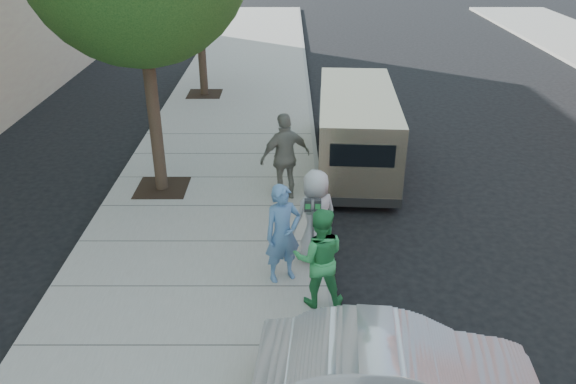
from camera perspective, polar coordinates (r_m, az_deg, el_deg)
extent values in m
plane|color=black|center=(11.35, -3.53, -5.63)|extent=(120.00, 120.00, 0.00)
cube|color=gray|center=(11.41, -8.58, -5.26)|extent=(5.00, 60.00, 0.15)
cube|color=gray|center=(11.31, 3.79, -5.31)|extent=(0.12, 60.00, 0.16)
cube|color=black|center=(13.68, -12.65, 0.44)|extent=(1.20, 1.20, 0.01)
cylinder|color=#38281E|center=(12.95, -13.52, 8.30)|extent=(0.28, 0.28, 3.96)
cube|color=black|center=(20.66, -8.46, 9.84)|extent=(1.20, 1.20, 0.01)
cylinder|color=#38281E|center=(20.22, -8.81, 14.60)|extent=(0.28, 0.28, 3.52)
cylinder|color=gray|center=(10.17, 2.44, -5.05)|extent=(0.06, 0.06, 1.13)
cube|color=gray|center=(9.86, 2.51, -2.06)|extent=(0.22, 0.06, 0.08)
cube|color=#2D2D30|center=(9.79, 2.03, -1.34)|extent=(0.12, 0.10, 0.22)
cube|color=#2D2D30|center=(9.80, 3.03, -1.34)|extent=(0.12, 0.10, 0.22)
cube|color=#C8B390|center=(14.39, 6.95, 6.40)|extent=(2.16, 5.08, 1.83)
cube|color=#C8B390|center=(17.10, 6.46, 8.13)|extent=(1.72, 0.61, 0.78)
cube|color=black|center=(11.95, 7.57, 3.67)|extent=(1.38, 0.11, 0.51)
cylinder|color=black|center=(16.17, 3.66, 5.99)|extent=(0.28, 0.71, 0.70)
cylinder|color=black|center=(16.26, 9.42, 5.79)|extent=(0.28, 0.71, 0.70)
cylinder|color=black|center=(13.06, 3.56, 0.73)|extent=(0.28, 0.71, 0.70)
cylinder|color=black|center=(13.17, 10.63, 0.52)|extent=(0.28, 0.71, 0.70)
imported|color=silver|center=(7.87, 11.10, -17.76)|extent=(3.84, 1.62, 1.23)
imported|color=#537EB0|center=(9.71, -0.54, -4.26)|extent=(0.79, 0.68, 1.83)
imported|color=#31964F|center=(9.16, 3.18, -6.68)|extent=(0.86, 0.67, 1.76)
imported|color=#B2B2B5|center=(10.33, 2.80, -2.41)|extent=(1.03, 0.90, 1.78)
imported|color=gray|center=(12.47, -0.28, 3.58)|extent=(1.28, 0.95, 2.02)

